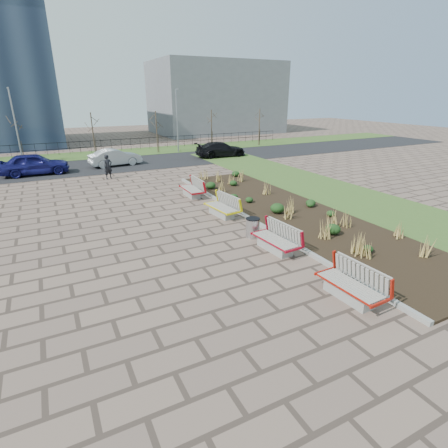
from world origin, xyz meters
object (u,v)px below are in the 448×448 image
bench_b (275,238)px  bench_c (221,206)px  pedestrian (108,167)px  bench_d (191,188)px  car_blue (34,164)px  car_black (221,149)px  lamp_west (16,127)px  car_silver (115,157)px  litter_bin (253,228)px  lamp_east (177,121)px  bench_a (350,283)px

bench_b → bench_c: (0.00, 4.51, 0.00)m
pedestrian → bench_b: bearing=-97.9°
bench_d → bench_b: bearing=-88.9°
car_blue → car_black: size_ratio=0.98×
pedestrian → lamp_west: lamp_west is taller
pedestrian → car_blue: 5.89m
bench_b → car_blue: car_blue is taller
bench_b → car_silver: car_silver is taller
car_black → lamp_west: 17.34m
bench_b → bench_d: 8.41m
pedestrian → litter_bin: bearing=-96.7°
pedestrian → car_black: bearing=1.5°
litter_bin → car_black: (7.61, 18.20, 0.30)m
bench_b → car_black: (7.55, 19.71, 0.21)m
litter_bin → lamp_east: (5.06, 22.79, 2.63)m
car_blue → lamp_east: bearing=-67.3°
lamp_west → bench_a: bearing=-72.2°
litter_bin → lamp_west: (-8.94, 22.79, 2.63)m
car_black → lamp_east: size_ratio=0.79×
bench_a → car_silver: bearing=92.7°
car_black → lamp_west: (-16.55, 4.59, 2.33)m
litter_bin → car_silver: bearing=96.5°
bench_c → car_blue: 16.51m
car_black → bench_d: bearing=148.6°
car_silver → lamp_east: size_ratio=0.69×
pedestrian → car_blue: size_ratio=0.36×
bench_b → pedestrian: pedestrian is taller
bench_a → bench_d: (0.00, 12.16, 0.00)m
car_black → lamp_east: lamp_east is taller
litter_bin → lamp_east: lamp_east is taller
bench_c → car_blue: bearing=112.9°
bench_c → lamp_east: lamp_east is taller
bench_a → bench_d: 12.16m
bench_c → car_black: size_ratio=0.44×
bench_d → lamp_west: (-9.00, 15.89, 2.54)m
bench_d → bench_a: bearing=-88.9°
car_silver → pedestrian: bearing=155.9°
car_silver → car_black: bearing=-97.8°
bench_a → lamp_west: bearing=105.4°
litter_bin → car_black: size_ratio=0.17×
lamp_west → lamp_east: (14.00, 0.00, 0.00)m
pedestrian → car_blue: pedestrian is taller
car_blue → lamp_west: size_ratio=0.77×
bench_c → bench_d: bearing=83.8°
car_black → bench_c: bearing=156.0°
car_blue → pedestrian: bearing=-128.8°
car_blue → car_silver: (5.91, 0.81, -0.11)m
bench_b → lamp_west: 26.04m
car_black → litter_bin: bearing=159.7°
bench_c → lamp_west: bearing=108.2°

